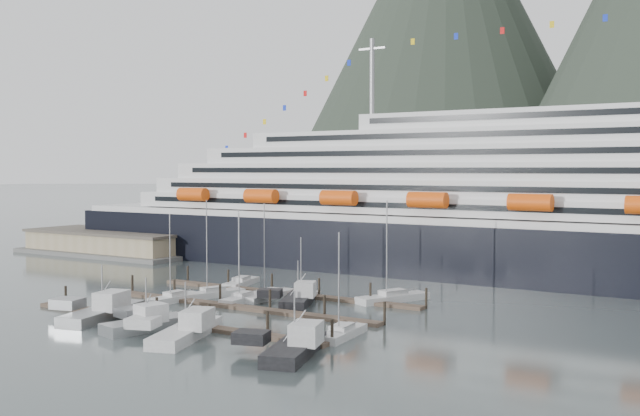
{
  "coord_description": "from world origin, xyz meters",
  "views": [
    {
      "loc": [
        62.03,
        -80.43,
        19.92
      ],
      "look_at": [
        -1.89,
        22.0,
        13.59
      ],
      "focal_mm": 42.0,
      "sensor_mm": 36.0,
      "label": 1
    }
  ],
  "objects_px": {
    "trawler_d": "(293,347)",
    "trawler_e": "(297,299)",
    "sailboat_a": "(175,299)",
    "sailboat_c": "(243,299)",
    "trawler_b": "(146,323)",
    "sailboat_e": "(241,283)",
    "sailboat_h": "(342,334)",
    "warehouse": "(112,244)",
    "sailboat_d": "(269,296)",
    "sailboat_g": "(393,299)",
    "cruise_ship": "(572,213)",
    "sailboat_f": "(303,297)",
    "trawler_a": "(101,312)",
    "trawler_c": "(184,330)",
    "sailboat_b": "(213,294)"
  },
  "relations": [
    {
      "from": "sailboat_b",
      "to": "sailboat_g",
      "type": "bearing_deg",
      "value": -44.55
    },
    {
      "from": "sailboat_h",
      "to": "trawler_c",
      "type": "relative_size",
      "value": 0.88
    },
    {
      "from": "trawler_d",
      "to": "trawler_e",
      "type": "xyz_separation_m",
      "value": [
        -16.22,
        25.05,
        -0.05
      ]
    },
    {
      "from": "sailboat_d",
      "to": "trawler_b",
      "type": "relative_size",
      "value": 1.3
    },
    {
      "from": "sailboat_e",
      "to": "sailboat_h",
      "type": "relative_size",
      "value": 1.03
    },
    {
      "from": "sailboat_h",
      "to": "trawler_d",
      "type": "height_order",
      "value": "sailboat_h"
    },
    {
      "from": "trawler_e",
      "to": "trawler_b",
      "type": "bearing_deg",
      "value": 141.92
    },
    {
      "from": "sailboat_d",
      "to": "sailboat_e",
      "type": "distance_m",
      "value": 14.14
    },
    {
      "from": "sailboat_g",
      "to": "trawler_e",
      "type": "bearing_deg",
      "value": 158.1
    },
    {
      "from": "sailboat_b",
      "to": "trawler_b",
      "type": "bearing_deg",
      "value": -138.08
    },
    {
      "from": "sailboat_b",
      "to": "trawler_b",
      "type": "distance_m",
      "value": 24.31
    },
    {
      "from": "sailboat_b",
      "to": "sailboat_h",
      "type": "xyz_separation_m",
      "value": [
        31.11,
        -13.49,
        -0.02
      ]
    },
    {
      "from": "sailboat_c",
      "to": "sailboat_d",
      "type": "bearing_deg",
      "value": -26.21
    },
    {
      "from": "trawler_e",
      "to": "sailboat_g",
      "type": "bearing_deg",
      "value": -71.1
    },
    {
      "from": "sailboat_e",
      "to": "trawler_c",
      "type": "distance_m",
      "value": 39.83
    },
    {
      "from": "cruise_ship",
      "to": "sailboat_e",
      "type": "xyz_separation_m",
      "value": [
        -46.51,
        -34.95,
        -11.62
      ]
    },
    {
      "from": "sailboat_e",
      "to": "trawler_c",
      "type": "relative_size",
      "value": 0.91
    },
    {
      "from": "trawler_c",
      "to": "sailboat_a",
      "type": "bearing_deg",
      "value": 26.7
    },
    {
      "from": "sailboat_f",
      "to": "trawler_c",
      "type": "height_order",
      "value": "sailboat_f"
    },
    {
      "from": "trawler_a",
      "to": "trawler_b",
      "type": "bearing_deg",
      "value": -113.77
    },
    {
      "from": "cruise_ship",
      "to": "sailboat_e",
      "type": "distance_m",
      "value": 59.33
    },
    {
      "from": "trawler_b",
      "to": "sailboat_c",
      "type": "bearing_deg",
      "value": 18.47
    },
    {
      "from": "sailboat_h",
      "to": "trawler_a",
      "type": "distance_m",
      "value": 33.5
    },
    {
      "from": "sailboat_a",
      "to": "trawler_d",
      "type": "height_order",
      "value": "sailboat_a"
    },
    {
      "from": "sailboat_a",
      "to": "trawler_e",
      "type": "distance_m",
      "value": 18.63
    },
    {
      "from": "sailboat_c",
      "to": "sailboat_e",
      "type": "xyz_separation_m",
      "value": [
        -9.88,
        12.34,
        -0.0
      ]
    },
    {
      "from": "sailboat_d",
      "to": "trawler_d",
      "type": "relative_size",
      "value": 1.13
    },
    {
      "from": "sailboat_c",
      "to": "sailboat_f",
      "type": "distance_m",
      "value": 9.21
    },
    {
      "from": "sailboat_e",
      "to": "trawler_c",
      "type": "height_order",
      "value": "sailboat_e"
    },
    {
      "from": "warehouse",
      "to": "trawler_b",
      "type": "xyz_separation_m",
      "value": [
        67.34,
        -56.25,
        -1.33
      ]
    },
    {
      "from": "sailboat_a",
      "to": "sailboat_c",
      "type": "bearing_deg",
      "value": -55.27
    },
    {
      "from": "sailboat_c",
      "to": "sailboat_d",
      "type": "xyz_separation_m",
      "value": [
        1.72,
        4.26,
        0.01
      ]
    },
    {
      "from": "sailboat_g",
      "to": "trawler_c",
      "type": "bearing_deg",
      "value": -170.24
    },
    {
      "from": "sailboat_a",
      "to": "sailboat_c",
      "type": "relative_size",
      "value": 0.99
    },
    {
      "from": "sailboat_e",
      "to": "sailboat_f",
      "type": "bearing_deg",
      "value": -122.98
    },
    {
      "from": "sailboat_b",
      "to": "sailboat_d",
      "type": "distance_m",
      "value": 8.89
    },
    {
      "from": "sailboat_c",
      "to": "trawler_e",
      "type": "relative_size",
      "value": 1.2
    },
    {
      "from": "sailboat_a",
      "to": "sailboat_b",
      "type": "relative_size",
      "value": 0.88
    },
    {
      "from": "cruise_ship",
      "to": "trawler_d",
      "type": "bearing_deg",
      "value": -99.86
    },
    {
      "from": "cruise_ship",
      "to": "sailboat_e",
      "type": "bearing_deg",
      "value": -143.08
    },
    {
      "from": "trawler_b",
      "to": "trawler_c",
      "type": "bearing_deg",
      "value": -83.08
    },
    {
      "from": "cruise_ship",
      "to": "sailboat_a",
      "type": "height_order",
      "value": "cruise_ship"
    },
    {
      "from": "cruise_ship",
      "to": "trawler_b",
      "type": "xyz_separation_m",
      "value": [
        -34.68,
        -69.19,
        -11.12
      ]
    },
    {
      "from": "warehouse",
      "to": "trawler_d",
      "type": "height_order",
      "value": "trawler_d"
    },
    {
      "from": "sailboat_a",
      "to": "sailboat_h",
      "type": "distance_m",
      "value": 34.25
    },
    {
      "from": "trawler_c",
      "to": "sailboat_e",
      "type": "bearing_deg",
      "value": 9.6
    },
    {
      "from": "trawler_b",
      "to": "trawler_d",
      "type": "distance_m",
      "value": 22.53
    },
    {
      "from": "trawler_e",
      "to": "sailboat_d",
      "type": "bearing_deg",
      "value": 50.13
    },
    {
      "from": "sailboat_b",
      "to": "trawler_a",
      "type": "height_order",
      "value": "sailboat_b"
    },
    {
      "from": "sailboat_g",
      "to": "sailboat_h",
      "type": "xyz_separation_m",
      "value": [
        5.63,
        -24.77,
        -0.03
      ]
    }
  ]
}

